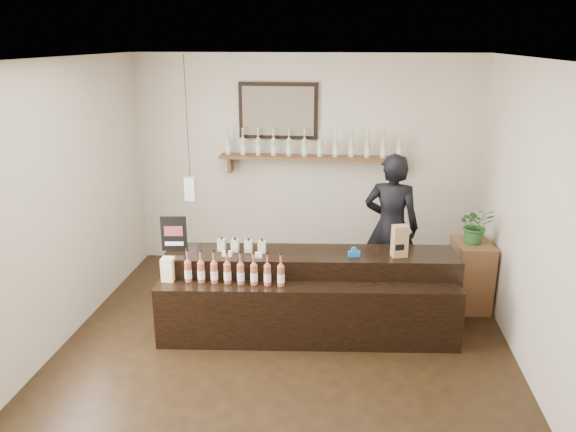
% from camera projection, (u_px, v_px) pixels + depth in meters
% --- Properties ---
extents(ground, '(5.00, 5.00, 0.00)m').
position_uv_depth(ground, '(282.00, 359.00, 5.44)').
color(ground, black).
rests_on(ground, ground).
extents(room_shell, '(5.00, 5.00, 5.00)m').
position_uv_depth(room_shell, '(282.00, 189.00, 4.92)').
color(room_shell, beige).
rests_on(room_shell, ground).
extents(back_wall_decor, '(2.66, 0.96, 1.69)m').
position_uv_depth(back_wall_decor, '(293.00, 138.00, 7.17)').
color(back_wall_decor, brown).
rests_on(back_wall_decor, ground).
extents(counter, '(3.06, 1.06, 0.99)m').
position_uv_depth(counter, '(309.00, 296.00, 5.85)').
color(counter, black).
rests_on(counter, ground).
extents(promo_sign, '(0.27, 0.05, 0.37)m').
position_uv_depth(promo_sign, '(174.00, 234.00, 5.82)').
color(promo_sign, black).
rests_on(promo_sign, counter).
extents(paper_bag, '(0.17, 0.15, 0.33)m').
position_uv_depth(paper_bag, '(400.00, 241.00, 5.67)').
color(paper_bag, '#A07D4D').
rests_on(paper_bag, counter).
extents(tape_dispenser, '(0.13, 0.07, 0.10)m').
position_uv_depth(tape_dispenser, '(354.00, 253.00, 5.71)').
color(tape_dispenser, '#1864AD').
rests_on(tape_dispenser, counter).
extents(side_cabinet, '(0.43, 0.57, 0.78)m').
position_uv_depth(side_cabinet, '(471.00, 275.00, 6.39)').
color(side_cabinet, brown).
rests_on(side_cabinet, ground).
extents(potted_plant, '(0.41, 0.36, 0.42)m').
position_uv_depth(potted_plant, '(476.00, 225.00, 6.21)').
color(potted_plant, '#265D25').
rests_on(potted_plant, side_cabinet).
extents(shopkeeper, '(0.80, 0.60, 1.97)m').
position_uv_depth(shopkeeper, '(392.00, 218.00, 6.49)').
color(shopkeeper, black).
rests_on(shopkeeper, ground).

